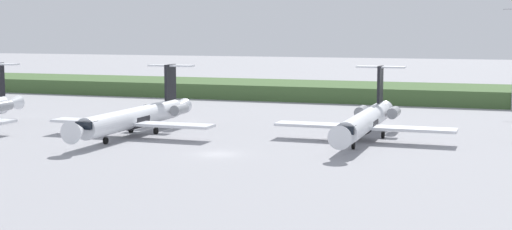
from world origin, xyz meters
TOP-DOWN VIEW (x-y plane):
  - ground_plane at (0.00, 30.00)m, footprint 500.00×500.00m
  - grass_berm at (0.00, 69.34)m, footprint 320.00×20.00m
  - regional_jet_third at (-15.79, 10.24)m, footprint 22.81×31.00m
  - regional_jet_fourth at (13.86, 16.41)m, footprint 22.81×31.00m

SIDE VIEW (x-z plane):
  - ground_plane at x=0.00m, z-range 0.00..0.00m
  - grass_berm at x=0.00m, z-range 0.00..3.02m
  - regional_jet_third at x=-15.79m, z-range -1.96..7.04m
  - regional_jet_fourth at x=13.86m, z-range -1.96..7.04m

